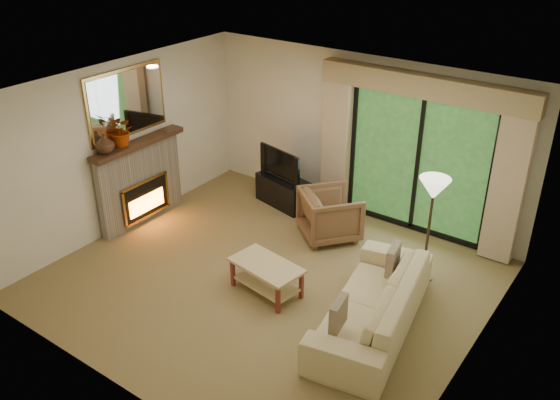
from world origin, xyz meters
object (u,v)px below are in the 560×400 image
Objects in this scene: media_console at (284,191)px; sofa at (372,303)px; coffee_table at (267,278)px; armchair at (330,214)px.

sofa is (2.71, -2.00, 0.10)m from media_console.
sofa is at bearing 15.51° from coffee_table.
media_console is 1.28m from armchair.
sofa reaches higher than coffee_table.
sofa is at bearing -23.42° from media_console.
armchair reaches higher than sofa.
coffee_table is (1.26, -2.17, -0.03)m from media_console.
media_console is 0.41× the size of sofa.
sofa is 2.46× the size of coffee_table.
coffee_table is at bearing 131.98° from armchair.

